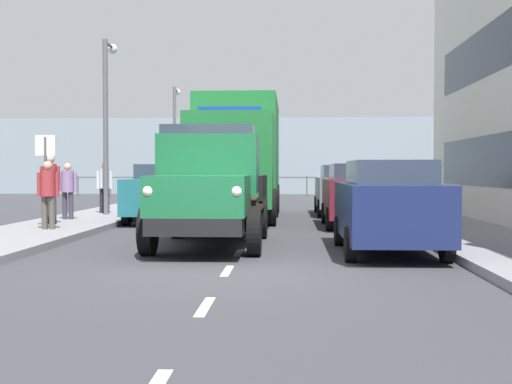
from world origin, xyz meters
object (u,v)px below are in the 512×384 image
at_px(pedestrian_in_dark_coat, 104,183).
at_px(pedestrian_with_bag, 68,187).
at_px(car_navy_kerbside_near, 388,205).
at_px(car_maroon_kerbside_1, 357,194).
at_px(lamp_post_promenade, 107,109).
at_px(car_grey_kerbside_2, 342,189).
at_px(lamp_post_far, 175,131).
at_px(lorry_cargo_green, 238,154).
at_px(pedestrian_couple_b, 48,189).
at_px(car_teal_oppositeside_0, 165,192).
at_px(truck_vintage_green, 209,189).
at_px(street_sign, 46,165).
at_px(pedestrian_near_railing, 50,183).

bearing_deg(pedestrian_in_dark_coat, pedestrian_with_bag, 84.97).
xyz_separation_m(car_navy_kerbside_near, car_maroon_kerbside_1, (-0.00, -5.86, -0.00)).
height_order(car_maroon_kerbside_1, lamp_post_promenade, lamp_post_promenade).
height_order(car_maroon_kerbside_1, car_grey_kerbside_2, same).
height_order(pedestrian_with_bag, lamp_post_promenade, lamp_post_promenade).
bearing_deg(lamp_post_far, lorry_cargo_green, 108.19).
xyz_separation_m(pedestrian_couple_b, pedestrian_in_dark_coat, (0.36, -6.19, 0.03)).
bearing_deg(car_teal_oppositeside_0, car_grey_kerbside_2, -148.49).
xyz_separation_m(truck_vintage_green, lorry_cargo_green, (0.06, -8.20, 0.90)).
distance_m(car_teal_oppositeside_0, pedestrian_with_bag, 2.82).
distance_m(car_grey_kerbside_2, pedestrian_with_bag, 9.30).
relative_size(car_navy_kerbside_near, lamp_post_promenade, 0.76).
relative_size(car_navy_kerbside_near, pedestrian_with_bag, 2.63).
bearing_deg(lamp_post_promenade, street_sign, 88.80).
relative_size(car_teal_oppositeside_0, pedestrian_near_railing, 2.52).
bearing_deg(pedestrian_in_dark_coat, pedestrian_near_railing, 87.49).
bearing_deg(lamp_post_far, car_maroon_kerbside_1, 115.88).
bearing_deg(car_teal_oppositeside_0, pedestrian_with_bag, 23.02).
bearing_deg(pedestrian_with_bag, car_teal_oppositeside_0, -156.98).
height_order(pedestrian_couple_b, street_sign, street_sign).
xyz_separation_m(truck_vintage_green, lamp_post_far, (4.19, -20.76, 2.37)).
xyz_separation_m(car_grey_kerbside_2, pedestrian_with_bag, (8.14, 4.50, 0.19)).
relative_size(car_grey_kerbside_2, lamp_post_promenade, 0.76).
relative_size(car_grey_kerbside_2, car_teal_oppositeside_0, 0.92).
distance_m(lamp_post_promenade, lamp_post_far, 12.84).
bearing_deg(pedestrian_with_bag, lamp_post_far, -92.01).
height_order(truck_vintage_green, car_teal_oppositeside_0, truck_vintage_green).
bearing_deg(pedestrian_near_railing, car_teal_oppositeside_0, -133.27).
height_order(lorry_cargo_green, car_maroon_kerbside_1, lorry_cargo_green).
distance_m(lorry_cargo_green, street_sign, 6.94).
relative_size(car_maroon_kerbside_1, car_grey_kerbside_2, 0.91).
bearing_deg(car_maroon_kerbside_1, car_navy_kerbside_near, 90.00).
bearing_deg(lamp_post_far, car_navy_kerbside_near, 109.45).
bearing_deg(lorry_cargo_green, lamp_post_promenade, 3.89).
height_order(car_maroon_kerbside_1, pedestrian_in_dark_coat, pedestrian_in_dark_coat).
height_order(pedestrian_in_dark_coat, street_sign, street_sign).
bearing_deg(pedestrian_in_dark_coat, lamp_post_far, -91.29).
xyz_separation_m(car_maroon_kerbside_1, lamp_post_promenade, (7.61, -2.83, 2.61)).
bearing_deg(lamp_post_promenade, lamp_post_far, -90.04).
height_order(pedestrian_in_dark_coat, lamp_post_promenade, lamp_post_promenade).
xyz_separation_m(pedestrian_in_dark_coat, street_sign, (-0.16, 5.79, 0.56)).
distance_m(pedestrian_with_bag, lamp_post_promenade, 3.39).
xyz_separation_m(car_navy_kerbside_near, street_sign, (7.72, -3.50, 0.79)).
height_order(car_teal_oppositeside_0, lamp_post_far, lamp_post_far).
height_order(lorry_cargo_green, car_teal_oppositeside_0, lorry_cargo_green).
distance_m(lorry_cargo_green, car_navy_kerbside_near, 9.69).
bearing_deg(pedestrian_with_bag, car_grey_kerbside_2, -151.06).
xyz_separation_m(car_grey_kerbside_2, street_sign, (7.72, 7.38, 0.79)).
xyz_separation_m(pedestrian_near_railing, pedestrian_in_dark_coat, (-0.20, -4.51, -0.09)).
bearing_deg(truck_vintage_green, lorry_cargo_green, -89.58).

